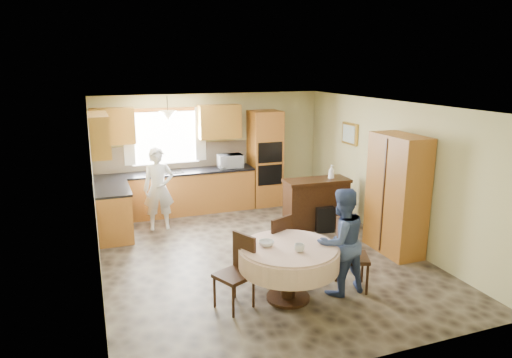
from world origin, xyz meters
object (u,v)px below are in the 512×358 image
object	(u,v)px
sideboard	(316,205)
person_dining	(341,242)
dining_table	(289,258)
chair_right	(347,251)
chair_back	(276,243)
cupboard	(397,195)
chair_left	(238,268)
oven_tower	(265,158)
person_sink	(159,189)

from	to	relation	value
sideboard	person_dining	xyz separation A→B (m)	(-0.92, -2.48, 0.30)
dining_table	chair_right	world-z (taller)	chair_right
chair_back	person_dining	world-z (taller)	person_dining
cupboard	chair_back	bearing A→B (deg)	-174.65
chair_left	chair_right	distance (m)	1.58
oven_tower	dining_table	bearing A→B (deg)	-107.13
chair_left	chair_back	xyz separation A→B (m)	(0.78, 0.60, -0.00)
dining_table	chair_back	distance (m)	0.68
person_dining	chair_back	bearing A→B (deg)	-55.20
chair_back	person_sink	xyz separation A→B (m)	(-1.30, 2.69, 0.26)
sideboard	chair_right	world-z (taller)	chair_right
cupboard	oven_tower	bearing A→B (deg)	108.02
cupboard	chair_right	bearing A→B (deg)	-148.96
sideboard	chair_back	world-z (taller)	chair_back
person_dining	person_sink	bearing A→B (deg)	-66.94
oven_tower	chair_right	xyz separation A→B (m)	(-0.39, -4.17, -0.50)
cupboard	chair_left	world-z (taller)	cupboard
chair_right	sideboard	bearing A→B (deg)	5.11
dining_table	oven_tower	bearing A→B (deg)	72.87
dining_table	cupboard	bearing A→B (deg)	20.62
dining_table	person_dining	bearing A→B (deg)	-5.24
chair_left	cupboard	bearing A→B (deg)	79.48
dining_table	chair_right	size ratio (longest dim) A/B	1.33
sideboard	person_dining	distance (m)	2.66
oven_tower	chair_right	distance (m)	4.22
chair_left	person_dining	world-z (taller)	person_dining
chair_right	chair_back	bearing A→B (deg)	72.98
chair_left	person_sink	bearing A→B (deg)	163.53
dining_table	sideboard	bearing A→B (deg)	55.33
cupboard	chair_back	world-z (taller)	cupboard
sideboard	person_dining	world-z (taller)	person_dining
sideboard	chair_right	distance (m)	2.52
sideboard	chair_left	xyz separation A→B (m)	(-2.35, -2.33, 0.08)
chair_left	chair_right	world-z (taller)	chair_right
sideboard	cupboard	distance (m)	1.76
chair_left	person_sink	world-z (taller)	person_sink
chair_back	chair_right	distance (m)	1.04
oven_tower	cupboard	bearing A→B (deg)	-71.98
chair_back	person_sink	size ratio (longest dim) A/B	0.61
dining_table	chair_left	world-z (taller)	chair_left
cupboard	person_dining	bearing A→B (deg)	-149.27
oven_tower	person_sink	size ratio (longest dim) A/B	1.33
person_dining	oven_tower	bearing A→B (deg)	-103.77
sideboard	cupboard	bearing A→B (deg)	-62.93
chair_back	chair_right	size ratio (longest dim) A/B	0.96
oven_tower	sideboard	world-z (taller)	oven_tower
chair_left	chair_right	bearing A→B (deg)	62.01
cupboard	sideboard	bearing A→B (deg)	114.46
chair_left	person_sink	distance (m)	3.34
dining_table	person_dining	world-z (taller)	person_dining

